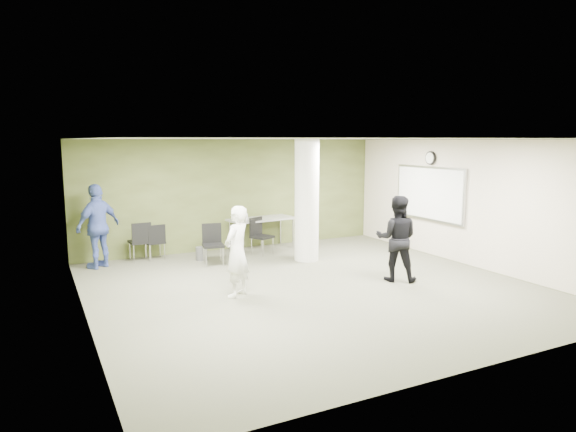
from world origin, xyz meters
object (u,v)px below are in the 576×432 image
folding_table (261,220)px  chair_back_left (156,239)px  man_black (397,238)px  man_blue (98,226)px  woman_white (237,251)px

folding_table → chair_back_left: (-2.67, 0.03, -0.27)m
man_black → man_blue: man_blue is taller
folding_table → man_blue: 3.93m
chair_back_left → man_blue: 1.34m
chair_back_left → man_black: size_ratio=0.50×
folding_table → man_black: bearing=-80.0°
woman_white → man_black: man_black is taller
man_black → folding_table: bearing=-34.4°
folding_table → man_black: man_black is taller
woman_white → man_blue: (-1.94, 3.30, 0.11)m
man_blue → chair_back_left: bearing=154.9°
folding_table → man_black: (1.21, -3.89, 0.09)m
folding_table → man_blue: man_blue is taller
chair_back_left → woman_white: bearing=96.3°
man_black → woman_white: bearing=30.4°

